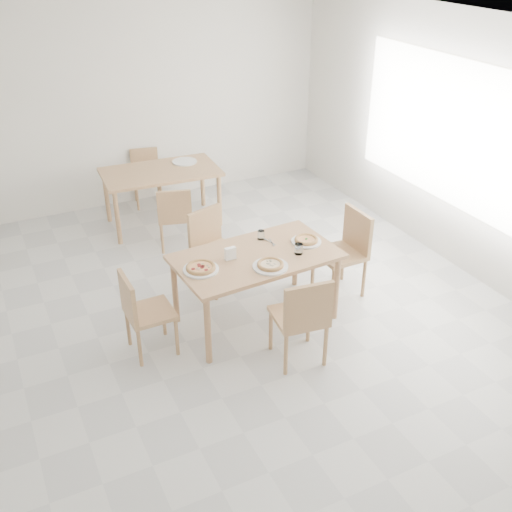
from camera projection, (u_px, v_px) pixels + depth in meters
name	position (u px, v px, depth m)	size (l,w,h in m)	color
room	(456.00, 135.00, 6.57)	(7.28, 7.00, 7.00)	silver
main_table	(256.00, 262.00, 5.78)	(1.61, 0.98, 0.75)	tan
chair_south	(302.00, 315.00, 5.26)	(0.50, 0.50, 0.90)	tan
chair_north	(212.00, 243.00, 6.46)	(0.55, 0.55, 0.88)	tan
chair_west	(141.00, 309.00, 5.41)	(0.42, 0.42, 0.84)	tan
chair_east	(347.00, 247.00, 6.33)	(0.47, 0.47, 0.93)	tan
plate_margherita	(306.00, 242.00, 5.96)	(0.30, 0.30, 0.02)	white
plate_mushroom	(270.00, 266.00, 5.53)	(0.33, 0.33, 0.02)	white
plate_pepperoni	(201.00, 269.00, 5.49)	(0.33, 0.33, 0.02)	white
pizza_margherita	(306.00, 240.00, 5.95)	(0.30, 0.30, 0.03)	tan
pizza_mushroom	(270.00, 264.00, 5.52)	(0.30, 0.30, 0.03)	tan
pizza_pepperoni	(201.00, 267.00, 5.47)	(0.35, 0.35, 0.03)	tan
tumbler_a	(299.00, 249.00, 5.74)	(0.08, 0.08, 0.11)	white
tumbler_b	(261.00, 235.00, 6.01)	(0.07, 0.07, 0.09)	white
napkin_holder	(230.00, 254.00, 5.63)	(0.12, 0.06, 0.13)	silver
fork_a	(272.00, 243.00, 5.95)	(0.01, 0.17, 0.01)	silver
fork_b	(269.00, 242.00, 5.97)	(0.02, 0.19, 0.01)	silver
second_table	(161.00, 177.00, 7.72)	(1.52, 0.92, 0.75)	tan
chair_back_s	(175.00, 214.00, 7.19)	(0.49, 0.49, 0.81)	tan
chair_back_n	(146.00, 173.00, 8.42)	(0.45, 0.45, 0.78)	tan
plate_empty	(185.00, 162.00, 7.93)	(0.32, 0.32, 0.02)	white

